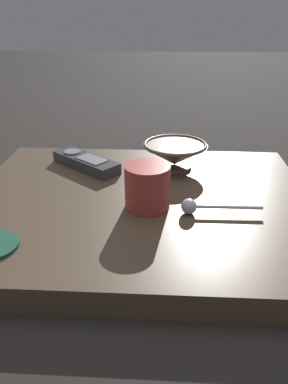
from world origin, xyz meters
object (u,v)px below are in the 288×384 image
at_px(cereal_bowl, 175,154).
at_px(teaspoon, 195,206).
at_px(tv_remote_near, 86,162).
at_px(coffee_mug, 147,187).

bearing_deg(cereal_bowl, teaspoon, 99.01).
distance_m(teaspoon, tv_remote_near, 0.31).
xyz_separation_m(cereal_bowl, teaspoon, (-0.03, 0.21, -0.02)).
height_order(teaspoon, tv_remote_near, same).
relative_size(cereal_bowl, tv_remote_near, 0.85).
relative_size(coffee_mug, tv_remote_near, 0.48).
height_order(coffee_mug, tv_remote_near, coffee_mug).
height_order(cereal_bowl, tv_remote_near, cereal_bowl).
bearing_deg(teaspoon, cereal_bowl, -80.99).
distance_m(cereal_bowl, tv_remote_near, 0.20).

